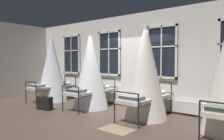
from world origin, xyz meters
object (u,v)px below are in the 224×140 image
at_px(cot_third, 145,71).
at_px(suitcase_dark, 45,103).
at_px(cot_first, 52,69).
at_px(cot_second, 90,70).

bearing_deg(cot_third, suitcase_dark, 111.83).
bearing_deg(cot_first, cot_third, -87.84).
bearing_deg(suitcase_dark, cot_first, 124.55).
distance_m(cot_first, suitcase_dark, 1.98).
bearing_deg(suitcase_dark, cot_third, 9.54).
distance_m(cot_second, cot_third, 2.17).
height_order(cot_second, suitcase_dark, cot_second).
height_order(cot_first, suitcase_dark, cot_first).
bearing_deg(suitcase_dark, cot_second, 39.16).
xyz_separation_m(cot_first, cot_third, (4.33, 0.04, 0.04)).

